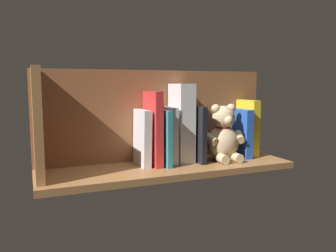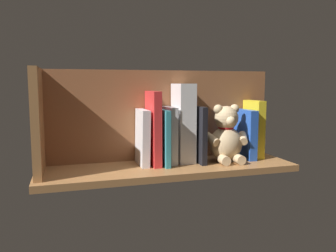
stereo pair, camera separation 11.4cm
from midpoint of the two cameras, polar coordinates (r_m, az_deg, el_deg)
ground_plane at (r=116.71cm, az=2.82°, el=-7.12°), size 86.12×25.76×2.20cm
shelf_back_panel at (r=123.74cm, az=1.22°, el=1.83°), size 86.12×1.50×32.39cm
shelf_side_divider at (r=107.20cm, az=-18.28°, el=0.67°), size 2.40×19.76×32.39cm
book_0 at (r=133.21cm, az=16.57°, el=-0.47°), size 3.01×11.63×21.38cm
book_1 at (r=130.63cm, az=15.26°, el=-1.30°), size 3.01×13.20×18.07cm
teddy_bear at (r=123.21cm, az=12.40°, el=-1.74°), size 16.51×13.37×20.36cm
book_2 at (r=120.90cm, az=7.63°, el=-1.37°), size 1.84×14.38×19.77cm
dictionary_thick_white at (r=119.85cm, az=5.31°, el=0.49°), size 5.69×11.27×27.63cm
book_3 at (r=118.39cm, az=3.05°, el=-1.53°), size 2.47×11.87×19.60cm
book_4 at (r=116.13cm, az=1.87°, el=-1.87°), size 1.64×14.71×18.90cm
book_5 at (r=115.30cm, az=0.31°, el=-0.37°), size 2.63×13.52×25.09cm
book_6 at (r=115.28cm, az=-1.49°, el=-1.93°), size 3.08×12.39×18.98cm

